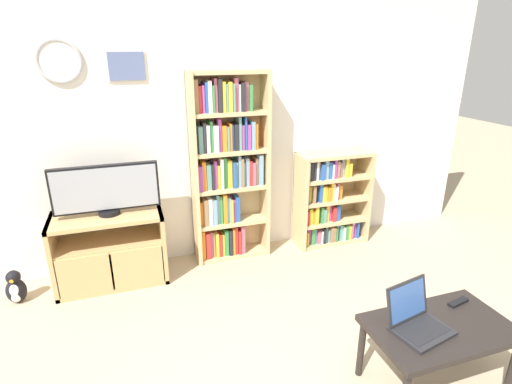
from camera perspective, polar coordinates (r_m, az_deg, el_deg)
wall_back at (r=3.86m, az=-6.01°, el=9.27°), size 5.76×0.09×2.60m
tv_stand at (r=3.81m, az=-20.06°, el=-7.63°), size 0.94×0.47×0.66m
television at (r=3.61m, az=-20.62°, el=0.33°), size 0.87×0.18×0.44m
bookshelf_tall at (r=3.83m, az=-4.21°, el=3.27°), size 0.73×0.25×1.83m
bookshelf_short at (r=4.32m, az=10.15°, el=-1.16°), size 0.78×0.31×1.00m
coffee_table at (r=2.79m, az=24.74°, el=-17.78°), size 0.87×0.51×0.45m
laptop at (r=2.65m, az=21.87°, el=-16.38°), size 0.38×0.35×0.26m
remote_near_laptop at (r=3.00m, az=26.92°, el=-13.86°), size 0.17×0.07×0.02m
penguin_figurine at (r=3.95m, az=-31.12°, el=-11.69°), size 0.16×0.14×0.29m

